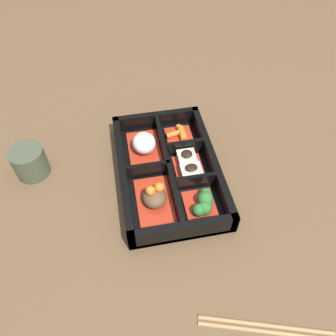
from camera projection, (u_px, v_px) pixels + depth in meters
The scene contains 10 objects.
ground_plane at pixel (168, 176), 0.70m from camera, with size 3.00×3.00×0.00m, color brown.
bento_base at pixel (168, 174), 0.69m from camera, with size 0.31×0.20×0.01m.
bento_rim at pixel (169, 168), 0.68m from camera, with size 0.31×0.20×0.05m.
bowl_stew at pixel (155, 198), 0.63m from camera, with size 0.12×0.07×0.05m.
bowl_rice at pixel (144, 145), 0.71m from camera, with size 0.12×0.07×0.05m.
bowl_greens at pixel (204, 203), 0.62m from camera, with size 0.07×0.06×0.04m.
bowl_tofu at pixel (189, 166), 0.68m from camera, with size 0.08×0.06×0.03m.
bowl_carrots at pixel (180, 136), 0.75m from camera, with size 0.07×0.06×0.02m.
tea_cup at pixel (30, 161), 0.68m from camera, with size 0.07×0.07×0.06m.
chopsticks at pixel (266, 328), 0.50m from camera, with size 0.08×0.20×0.01m.
Camera 1 is at (-0.42, 0.08, 0.54)m, focal length 35.00 mm.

